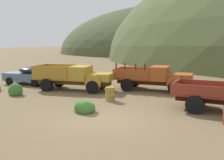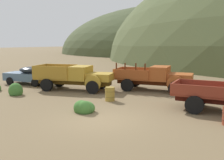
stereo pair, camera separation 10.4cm
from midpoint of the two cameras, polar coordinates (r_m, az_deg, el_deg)
The scene contains 9 objects.
ground_plane at distance 12.52m, azimuth -2.39°, elevation -8.88°, with size 300.00×300.00×0.00m, color brown.
hill_far_right at distance 84.46m, azimuth 10.40°, elevation 5.75°, with size 70.06×53.50×29.90m, color #424C2D.
car_chalk_blue at distance 24.06m, azimuth -18.36°, elevation 1.05°, with size 4.77×2.82×1.57m.
truck_mustard at distance 20.08m, azimuth -7.51°, elevation 0.60°, with size 6.39×3.86×1.91m.
truck_oxide_orange at distance 20.04m, azimuth 10.09°, elevation 0.48°, with size 6.15×3.50×2.16m.
oil_drum_foreground at distance 16.40m, azimuth -0.62°, elevation -3.11°, with size 0.65×0.65×0.89m.
bush_between_trucks at distance 21.90m, azimuth 15.52°, elevation -1.10°, with size 1.29×1.12×0.85m.
bush_lone_scrub at distance 19.46m, azimuth -20.75°, elevation -2.37°, with size 1.06×0.96×1.10m.
bush_front_right at distance 13.89m, azimuth -6.35°, elevation -6.23°, with size 1.10×1.07×0.86m.
Camera 1 is at (7.01, -9.69, 3.72)m, focal length 41.30 mm.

